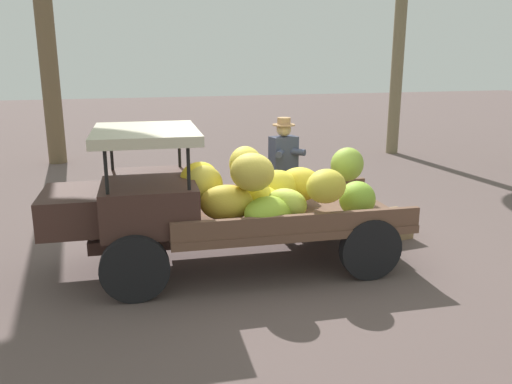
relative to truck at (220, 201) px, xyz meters
The scene contains 4 objects.
ground_plane 1.22m from the truck, 165.45° to the right, with size 60.00×60.00×0.00m, color #604E4B.
truck is the anchor object (origin of this frame).
farmer 1.74m from the truck, 136.41° to the right, with size 0.52×0.49×1.78m.
wooden_crate 2.87m from the truck, behind, with size 0.45×0.52×0.39m, color #8E6F4B.
Camera 1 is at (2.11, 6.37, 2.65)m, focal length 36.40 mm.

